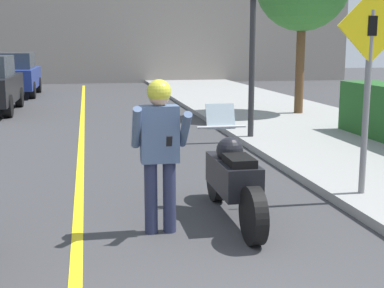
# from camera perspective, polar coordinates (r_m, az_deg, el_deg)

# --- Properties ---
(road_center_line) EXTENTS (0.12, 36.00, 0.01)m
(road_center_line) POSITION_cam_1_polar(r_m,az_deg,el_deg) (9.21, -11.82, -2.22)
(road_center_line) COLOR yellow
(road_center_line) RESTS_ON ground
(building_backdrop) EXTENTS (28.00, 1.20, 8.48)m
(building_backdrop) POSITION_cam_1_polar(r_m,az_deg,el_deg) (29.08, -10.55, 14.82)
(building_backdrop) COLOR gray
(building_backdrop) RESTS_ON ground
(motorcycle) EXTENTS (0.62, 2.19, 1.29)m
(motorcycle) POSITION_cam_1_polar(r_m,az_deg,el_deg) (6.18, 4.35, -3.61)
(motorcycle) COLOR black
(motorcycle) RESTS_ON ground
(person_biker) EXTENTS (0.59, 0.46, 1.66)m
(person_biker) POSITION_cam_1_polar(r_m,az_deg,el_deg) (5.63, -3.47, 0.29)
(person_biker) COLOR #282D4C
(person_biker) RESTS_ON ground
(crossing_sign) EXTENTS (0.91, 0.08, 2.56)m
(crossing_sign) POSITION_cam_1_polar(r_m,az_deg,el_deg) (7.03, 18.33, 7.23)
(crossing_sign) COLOR slate
(crossing_sign) RESTS_ON sidewalk_curb
(traffic_light) EXTENTS (0.26, 0.30, 3.53)m
(traffic_light) POSITION_cam_1_polar(r_m,az_deg,el_deg) (11.05, 6.55, 13.51)
(traffic_light) COLOR #2D2D30
(traffic_light) RESTS_ON sidewalk_curb
(parked_car_blue) EXTENTS (1.88, 4.20, 1.68)m
(parked_car_blue) POSITION_cam_1_polar(r_m,az_deg,el_deg) (22.29, -18.58, 7.08)
(parked_car_blue) COLOR black
(parked_car_blue) RESTS_ON ground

